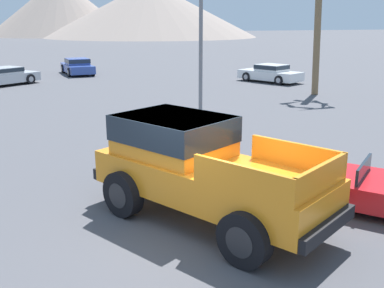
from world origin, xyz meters
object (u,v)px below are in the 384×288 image
parked_car_blue (77,66)px  parked_car_silver (4,76)px  red_convertible_car (384,191)px  orange_pickup_truck (197,163)px  parked_car_white (270,73)px

parked_car_blue → parked_car_silver: bearing=-142.7°
parked_car_blue → red_convertible_car: bearing=-88.4°
orange_pickup_truck → red_convertible_car: 4.10m
red_convertible_car → parked_car_white: size_ratio=0.93×
orange_pickup_truck → red_convertible_car: orange_pickup_truck is taller
orange_pickup_truck → parked_car_silver: orange_pickup_truck is taller
red_convertible_car → parked_car_blue: 28.52m
orange_pickup_truck → parked_car_white: (12.42, 18.07, -0.57)m
orange_pickup_truck → parked_car_blue: orange_pickup_truck is taller
orange_pickup_truck → parked_car_silver: (-4.12, 22.71, -0.59)m
orange_pickup_truck → red_convertible_car: (3.87, -1.15, -0.74)m
red_convertible_car → parked_car_silver: bearing=70.3°
orange_pickup_truck → parked_car_blue: 27.25m
orange_pickup_truck → red_convertible_car: bearing=-44.4°
parked_car_white → parked_car_blue: (-11.42, 9.15, 0.02)m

